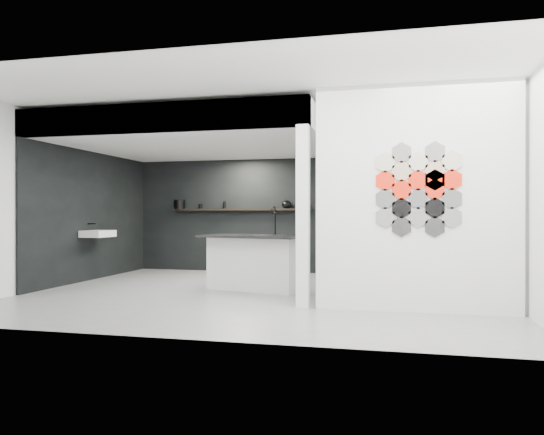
{
  "coord_description": "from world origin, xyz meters",
  "views": [
    {
      "loc": [
        2.01,
        -7.73,
        1.2
      ],
      "look_at": [
        0.1,
        0.3,
        1.15
      ],
      "focal_mm": 35.0,
      "sensor_mm": 36.0,
      "label": 1
    }
  ],
  "objects_px": {
    "stockpot": "(180,204)",
    "bottle_dark": "(224,205)",
    "partition_panel": "(416,198)",
    "kitchen_island": "(254,262)",
    "wall_basin": "(98,234)",
    "glass_bowl": "(304,206)",
    "utensil_cup": "(200,206)",
    "glass_vase": "(304,205)",
    "kettle": "(286,204)"
  },
  "relations": [
    {
      "from": "partition_panel",
      "to": "glass_bowl",
      "type": "xyz_separation_m",
      "value": [
        -2.08,
        3.87,
        -0.04
      ]
    },
    {
      "from": "partition_panel",
      "to": "wall_basin",
      "type": "distance_m",
      "value": 5.78
    },
    {
      "from": "partition_panel",
      "to": "utensil_cup",
      "type": "xyz_separation_m",
      "value": [
        -4.3,
        3.87,
        -0.03
      ]
    },
    {
      "from": "kitchen_island",
      "to": "glass_vase",
      "type": "height_order",
      "value": "glass_vase"
    },
    {
      "from": "wall_basin",
      "to": "kettle",
      "type": "distance_m",
      "value": 3.71
    },
    {
      "from": "wall_basin",
      "to": "glass_vase",
      "type": "height_order",
      "value": "glass_vase"
    },
    {
      "from": "stockpot",
      "to": "bottle_dark",
      "type": "xyz_separation_m",
      "value": [
        1.01,
        0.0,
        -0.02
      ]
    },
    {
      "from": "stockpot",
      "to": "bottle_dark",
      "type": "relative_size",
      "value": 1.53
    },
    {
      "from": "partition_panel",
      "to": "glass_vase",
      "type": "bearing_deg",
      "value": 118.23
    },
    {
      "from": "partition_panel",
      "to": "kitchen_island",
      "type": "height_order",
      "value": "partition_panel"
    },
    {
      "from": "wall_basin",
      "to": "glass_vase",
      "type": "bearing_deg",
      "value": 31.35
    },
    {
      "from": "glass_vase",
      "to": "utensil_cup",
      "type": "relative_size",
      "value": 1.54
    },
    {
      "from": "kitchen_island",
      "to": "glass_vase",
      "type": "relative_size",
      "value": 11.8
    },
    {
      "from": "wall_basin",
      "to": "utensil_cup",
      "type": "distance_m",
      "value": 2.43
    },
    {
      "from": "partition_panel",
      "to": "kettle",
      "type": "xyz_separation_m",
      "value": [
        -2.43,
        3.87,
        0.0
      ]
    },
    {
      "from": "kitchen_island",
      "to": "stockpot",
      "type": "distance_m",
      "value": 3.61
    },
    {
      "from": "wall_basin",
      "to": "glass_bowl",
      "type": "bearing_deg",
      "value": 31.35
    },
    {
      "from": "wall_basin",
      "to": "stockpot",
      "type": "height_order",
      "value": "stockpot"
    },
    {
      "from": "partition_panel",
      "to": "glass_vase",
      "type": "relative_size",
      "value": 18.55
    },
    {
      "from": "stockpot",
      "to": "kettle",
      "type": "xyz_separation_m",
      "value": [
        2.34,
        0.0,
        -0.01
      ]
    },
    {
      "from": "glass_vase",
      "to": "utensil_cup",
      "type": "bearing_deg",
      "value": 180.0
    },
    {
      "from": "kettle",
      "to": "bottle_dark",
      "type": "relative_size",
      "value": 1.29
    },
    {
      "from": "wall_basin",
      "to": "bottle_dark",
      "type": "bearing_deg",
      "value": 50.56
    },
    {
      "from": "utensil_cup",
      "to": "glass_vase",
      "type": "bearing_deg",
      "value": 0.0
    },
    {
      "from": "kitchen_island",
      "to": "stockpot",
      "type": "xyz_separation_m",
      "value": [
        -2.36,
        2.55,
        0.96
      ]
    },
    {
      "from": "bottle_dark",
      "to": "kettle",
      "type": "bearing_deg",
      "value": 0.0
    },
    {
      "from": "wall_basin",
      "to": "partition_panel",
      "type": "bearing_deg",
      "value": -18.23
    },
    {
      "from": "kettle",
      "to": "bottle_dark",
      "type": "height_order",
      "value": "kettle"
    },
    {
      "from": "kitchen_island",
      "to": "stockpot",
      "type": "bearing_deg",
      "value": 146.83
    },
    {
      "from": "stockpot",
      "to": "glass_bowl",
      "type": "relative_size",
      "value": 1.93
    },
    {
      "from": "wall_basin",
      "to": "bottle_dark",
      "type": "relative_size",
      "value": 3.99
    },
    {
      "from": "stockpot",
      "to": "bottle_dark",
      "type": "height_order",
      "value": "stockpot"
    },
    {
      "from": "kettle",
      "to": "utensil_cup",
      "type": "distance_m",
      "value": 1.87
    },
    {
      "from": "partition_panel",
      "to": "kettle",
      "type": "bearing_deg",
      "value": 122.19
    },
    {
      "from": "wall_basin",
      "to": "glass_bowl",
      "type": "distance_m",
      "value": 4.0
    },
    {
      "from": "kettle",
      "to": "kitchen_island",
      "type": "bearing_deg",
      "value": -85.2
    },
    {
      "from": "wall_basin",
      "to": "kitchen_island",
      "type": "height_order",
      "value": "kitchen_island"
    },
    {
      "from": "kitchen_island",
      "to": "utensil_cup",
      "type": "relative_size",
      "value": 18.14
    },
    {
      "from": "kettle",
      "to": "wall_basin",
      "type": "bearing_deg",
      "value": -141.37
    },
    {
      "from": "glass_vase",
      "to": "partition_panel",
      "type": "bearing_deg",
      "value": -61.77
    },
    {
      "from": "kitchen_island",
      "to": "wall_basin",
      "type": "bearing_deg",
      "value": -174.99
    },
    {
      "from": "glass_bowl",
      "to": "bottle_dark",
      "type": "height_order",
      "value": "bottle_dark"
    },
    {
      "from": "partition_panel",
      "to": "stockpot",
      "type": "bearing_deg",
      "value": 141.01
    },
    {
      "from": "partition_panel",
      "to": "stockpot",
      "type": "xyz_separation_m",
      "value": [
        -4.78,
        3.87,
        0.01
      ]
    },
    {
      "from": "kettle",
      "to": "utensil_cup",
      "type": "xyz_separation_m",
      "value": [
        -1.87,
        0.0,
        -0.03
      ]
    },
    {
      "from": "glass_bowl",
      "to": "partition_panel",
      "type": "bearing_deg",
      "value": -61.77
    },
    {
      "from": "glass_bowl",
      "to": "utensil_cup",
      "type": "relative_size",
      "value": 1.21
    },
    {
      "from": "glass_bowl",
      "to": "utensil_cup",
      "type": "bearing_deg",
      "value": 180.0
    },
    {
      "from": "bottle_dark",
      "to": "glass_bowl",
      "type": "bearing_deg",
      "value": 0.0
    },
    {
      "from": "bottle_dark",
      "to": "utensil_cup",
      "type": "distance_m",
      "value": 0.53
    }
  ]
}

